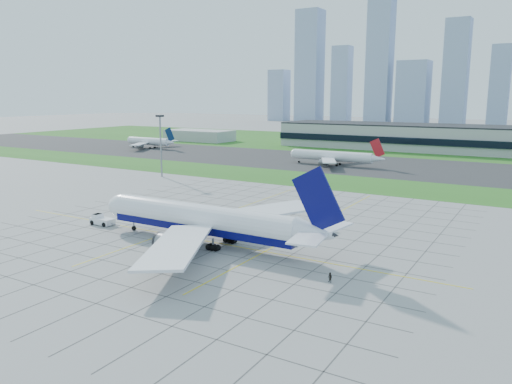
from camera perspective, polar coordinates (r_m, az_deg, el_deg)
ground at (r=120.06m, az=-6.02°, el=-5.21°), size 1400.00×1400.00×0.00m
grass_median at (r=197.74m, az=9.74°, el=1.09°), size 700.00×35.00×0.04m
asphalt_taxiway at (r=249.33m, az=14.32°, el=2.92°), size 700.00×75.00×0.04m
grass_far at (r=355.59m, az=19.42°, el=4.94°), size 700.00×145.00×0.04m
apron_markings at (r=128.53m, az=-2.91°, el=-4.07°), size 120.00×130.00×0.03m
terminal at (r=324.37m, az=25.56°, el=5.37°), size 260.00×43.00×15.80m
service_block at (r=380.50m, az=-6.49°, el=6.44°), size 50.00×25.00×8.00m
light_mast at (r=210.77m, az=-10.86°, el=6.08°), size 2.50×2.50×25.60m
city_skyline at (r=617.68m, az=24.04°, el=12.39°), size 523.00×32.40×160.00m
airliner at (r=114.08m, az=-5.96°, el=-3.23°), size 63.25×64.15×19.92m
pushback_tug at (r=137.21m, az=-17.26°, el=-3.08°), size 9.68×3.41×2.69m
crew_near at (r=142.20m, az=-17.88°, el=-2.76°), size 0.70×0.78×1.79m
crew_far at (r=92.43m, az=8.45°, el=-9.64°), size 1.12×1.03×1.87m
distant_jet_0 at (r=330.83m, az=-12.07°, el=5.69°), size 37.11×42.66×14.08m
distant_jet_1 at (r=246.27m, az=8.82°, el=4.09°), size 45.98×42.66×14.08m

